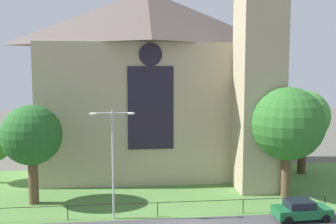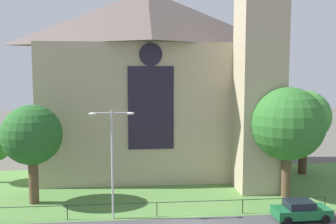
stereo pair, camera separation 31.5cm
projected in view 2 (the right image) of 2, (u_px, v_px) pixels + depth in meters
ground at (176, 187)px, 37.42m from camera, size 160.00×160.00×0.00m
grass_verge at (178, 193)px, 35.44m from camera, size 120.00×20.00×0.01m
church_building at (155, 80)px, 42.12m from camera, size 23.20×16.20×26.00m
iron_railing at (157, 204)px, 29.67m from camera, size 27.29×0.07×1.13m
tree_left_near at (32, 136)px, 32.20m from camera, size 5.06×5.06×8.44m
tree_right_near at (288, 124)px, 33.93m from camera, size 6.51×6.51×9.86m
tree_right_far at (304, 117)px, 41.77m from camera, size 5.71×5.71×9.21m
streetlamp_near at (112, 150)px, 28.80m from camera, size 3.37×0.26×8.32m
parked_car_green at (301, 210)px, 28.98m from camera, size 4.26×2.14×1.51m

